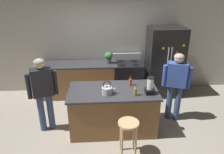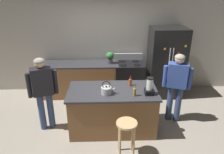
{
  "view_description": "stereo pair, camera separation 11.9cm",
  "coord_description": "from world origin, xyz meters",
  "px_view_note": "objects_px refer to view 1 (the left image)",
  "views": [
    {
      "loc": [
        -0.26,
        -3.76,
        2.86
      ],
      "look_at": [
        0.0,
        0.3,
        1.06
      ],
      "focal_mm": 34.46,
      "sensor_mm": 36.0,
      "label": 1
    },
    {
      "loc": [
        -0.14,
        -3.77,
        2.86
      ],
      "look_at": [
        0.0,
        0.3,
        1.06
      ],
      "focal_mm": 34.46,
      "sensor_mm": 36.0,
      "label": 2
    }
  ],
  "objects_px": {
    "bottle_vinegar": "(135,91)",
    "bottle_cooking_sauce": "(130,82)",
    "potted_plant": "(109,57)",
    "blender_appliance": "(150,87)",
    "tea_kettle": "(107,90)",
    "bar_stool": "(128,130)",
    "kitchen_island": "(113,110)",
    "person_by_sink_right": "(176,81)",
    "stove_range": "(128,78)",
    "refrigerator": "(164,62)",
    "person_by_island_left": "(43,89)"
  },
  "relations": [
    {
      "from": "bottle_vinegar",
      "to": "bottle_cooking_sauce",
      "type": "distance_m",
      "value": 0.43
    },
    {
      "from": "potted_plant",
      "to": "bottle_cooking_sauce",
      "type": "bearing_deg",
      "value": -74.42
    },
    {
      "from": "blender_appliance",
      "to": "bottle_cooking_sauce",
      "type": "bearing_deg",
      "value": 130.0
    },
    {
      "from": "blender_appliance",
      "to": "tea_kettle",
      "type": "xyz_separation_m",
      "value": [
        -0.81,
        0.04,
        -0.07
      ]
    },
    {
      "from": "bar_stool",
      "to": "tea_kettle",
      "type": "bearing_deg",
      "value": 117.74
    },
    {
      "from": "kitchen_island",
      "to": "bottle_vinegar",
      "type": "xyz_separation_m",
      "value": [
        0.4,
        -0.24,
        0.54
      ]
    },
    {
      "from": "person_by_sink_right",
      "to": "blender_appliance",
      "type": "distance_m",
      "value": 0.83
    },
    {
      "from": "blender_appliance",
      "to": "bottle_vinegar",
      "type": "relative_size",
      "value": 1.45
    },
    {
      "from": "kitchen_island",
      "to": "stove_range",
      "type": "distance_m",
      "value": 1.61
    },
    {
      "from": "stove_range",
      "to": "bottle_cooking_sauce",
      "type": "bearing_deg",
      "value": -95.73
    },
    {
      "from": "bottle_cooking_sauce",
      "to": "person_by_sink_right",
      "type": "bearing_deg",
      "value": 4.69
    },
    {
      "from": "person_by_sink_right",
      "to": "tea_kettle",
      "type": "bearing_deg",
      "value": -164.17
    },
    {
      "from": "potted_plant",
      "to": "stove_range",
      "type": "bearing_deg",
      "value": -2.86
    },
    {
      "from": "stove_range",
      "to": "bottle_vinegar",
      "type": "distance_m",
      "value": 1.85
    },
    {
      "from": "refrigerator",
      "to": "bottle_vinegar",
      "type": "height_order",
      "value": "refrigerator"
    },
    {
      "from": "person_by_island_left",
      "to": "potted_plant",
      "type": "distance_m",
      "value": 2.02
    },
    {
      "from": "kitchen_island",
      "to": "bottle_vinegar",
      "type": "height_order",
      "value": "bottle_vinegar"
    },
    {
      "from": "stove_range",
      "to": "bottle_vinegar",
      "type": "xyz_separation_m",
      "value": [
        -0.1,
        -1.77,
        0.53
      ]
    },
    {
      "from": "bar_stool",
      "to": "potted_plant",
      "type": "relative_size",
      "value": 2.33
    },
    {
      "from": "person_by_island_left",
      "to": "bottle_vinegar",
      "type": "relative_size",
      "value": 6.65
    },
    {
      "from": "person_by_island_left",
      "to": "bar_stool",
      "type": "distance_m",
      "value": 1.85
    },
    {
      "from": "bar_stool",
      "to": "bottle_cooking_sauce",
      "type": "bearing_deg",
      "value": 80.83
    },
    {
      "from": "stove_range",
      "to": "potted_plant",
      "type": "height_order",
      "value": "potted_plant"
    },
    {
      "from": "blender_appliance",
      "to": "refrigerator",
      "type": "bearing_deg",
      "value": 65.2
    },
    {
      "from": "bar_stool",
      "to": "person_by_sink_right",
      "type": "bearing_deg",
      "value": 42.55
    },
    {
      "from": "bottle_vinegar",
      "to": "tea_kettle",
      "type": "distance_m",
      "value": 0.53
    },
    {
      "from": "refrigerator",
      "to": "bottle_cooking_sauce",
      "type": "height_order",
      "value": "refrigerator"
    },
    {
      "from": "blender_appliance",
      "to": "bottle_vinegar",
      "type": "distance_m",
      "value": 0.3
    },
    {
      "from": "stove_range",
      "to": "person_by_sink_right",
      "type": "bearing_deg",
      "value": -55.54
    },
    {
      "from": "potted_plant",
      "to": "tea_kettle",
      "type": "distance_m",
      "value": 1.71
    },
    {
      "from": "potted_plant",
      "to": "blender_appliance",
      "type": "bearing_deg",
      "value": -68.16
    },
    {
      "from": "person_by_island_left",
      "to": "bottle_vinegar",
      "type": "bearing_deg",
      "value": -10.1
    },
    {
      "from": "blender_appliance",
      "to": "bar_stool",
      "type": "bearing_deg",
      "value": -128.56
    },
    {
      "from": "potted_plant",
      "to": "bottle_vinegar",
      "type": "relative_size",
      "value": 1.27
    },
    {
      "from": "refrigerator",
      "to": "stove_range",
      "type": "height_order",
      "value": "refrigerator"
    },
    {
      "from": "bar_stool",
      "to": "bottle_vinegar",
      "type": "height_order",
      "value": "bottle_vinegar"
    },
    {
      "from": "bottle_vinegar",
      "to": "tea_kettle",
      "type": "bearing_deg",
      "value": 169.85
    },
    {
      "from": "person_by_island_left",
      "to": "person_by_sink_right",
      "type": "height_order",
      "value": "person_by_island_left"
    },
    {
      "from": "bottle_cooking_sauce",
      "to": "potted_plant",
      "type": "bearing_deg",
      "value": 105.58
    },
    {
      "from": "kitchen_island",
      "to": "blender_appliance",
      "type": "distance_m",
      "value": 0.93
    },
    {
      "from": "stove_range",
      "to": "kitchen_island",
      "type": "bearing_deg",
      "value": -108.28
    },
    {
      "from": "kitchen_island",
      "to": "bottle_cooking_sauce",
      "type": "height_order",
      "value": "bottle_cooking_sauce"
    },
    {
      "from": "bottle_vinegar",
      "to": "refrigerator",
      "type": "bearing_deg",
      "value": 58.55
    },
    {
      "from": "kitchen_island",
      "to": "tea_kettle",
      "type": "relative_size",
      "value": 6.42
    },
    {
      "from": "person_by_island_left",
      "to": "tea_kettle",
      "type": "distance_m",
      "value": 1.28
    },
    {
      "from": "refrigerator",
      "to": "person_by_island_left",
      "type": "distance_m",
      "value": 3.18
    },
    {
      "from": "person_by_sink_right",
      "to": "blender_appliance",
      "type": "xyz_separation_m",
      "value": [
        -0.68,
        -0.46,
        0.12
      ]
    },
    {
      "from": "person_by_sink_right",
      "to": "bottle_vinegar",
      "type": "distance_m",
      "value": 1.09
    },
    {
      "from": "blender_appliance",
      "to": "bottle_vinegar",
      "type": "bearing_deg",
      "value": -169.21
    },
    {
      "from": "stove_range",
      "to": "bar_stool",
      "type": "height_order",
      "value": "stove_range"
    }
  ]
}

